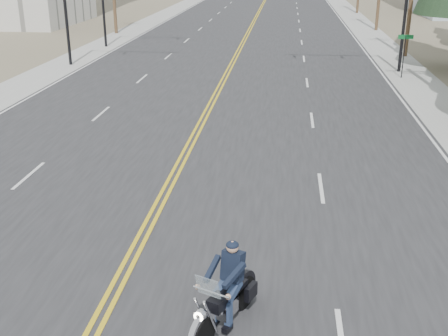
% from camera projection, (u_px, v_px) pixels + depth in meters
% --- Properties ---
extents(road, '(20.00, 200.00, 0.01)m').
position_uv_depth(road, '(259.00, 12.00, 72.70)').
color(road, '#303033').
rests_on(road, ground).
extents(sidewalk_left, '(3.00, 200.00, 0.01)m').
position_uv_depth(sidewalk_left, '(172.00, 11.00, 73.86)').
color(sidewalk_left, '#A5A5A0').
rests_on(sidewalk_left, ground).
extents(sidewalk_right, '(3.00, 200.00, 0.01)m').
position_uv_depth(sidewalk_right, '(349.00, 13.00, 71.53)').
color(sidewalk_right, '#A5A5A0').
rests_on(sidewalk_right, ground).
extents(street_sign, '(0.90, 0.06, 2.62)m').
position_uv_depth(street_sign, '(404.00, 49.00, 33.85)').
color(street_sign, black).
rests_on(street_sign, ground).
extents(motorcyclist, '(1.90, 2.60, 1.86)m').
position_uv_depth(motorcyclist, '(224.00, 289.00, 11.22)').
color(motorcyclist, black).
rests_on(motorcyclist, ground).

